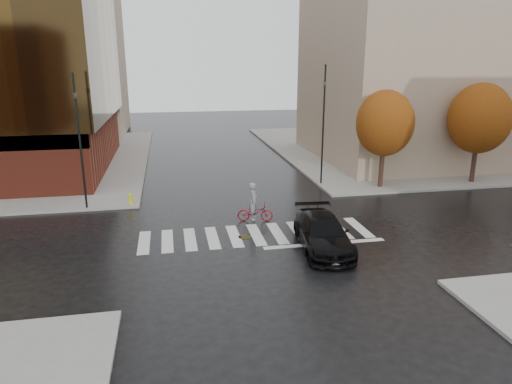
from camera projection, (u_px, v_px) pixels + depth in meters
ground at (258, 238)px, 22.49m from camera, size 120.00×120.00×0.00m
sidewalk_ne at (421, 147)px, 46.12m from camera, size 30.00×30.00×0.15m
crosswalk at (256, 235)px, 22.96m from camera, size 12.00×3.00×0.01m
building_ne_tan at (414, 52)px, 39.11m from camera, size 16.00×16.00×18.00m
building_nw_far at (57, 45)px, 51.67m from camera, size 14.00×12.00×20.00m
tree_ne_a at (385, 123)px, 30.07m from camera, size 3.80×3.80×6.50m
tree_ne_b at (480, 119)px, 31.30m from camera, size 4.20×4.20×6.89m
sedan at (323, 233)px, 21.07m from camera, size 2.68×5.46×1.53m
cyclist at (254, 208)px, 24.69m from camera, size 2.01×1.07×2.18m
traffic_light_nw at (79, 133)px, 25.53m from camera, size 0.20×0.17×7.66m
traffic_light_ne at (324, 116)px, 30.79m from camera, size 0.17×0.21×8.06m
fire_hydrant at (131, 198)px, 27.29m from camera, size 0.24×0.24×0.67m
manhole at (245, 237)px, 22.64m from camera, size 0.74×0.74×0.01m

